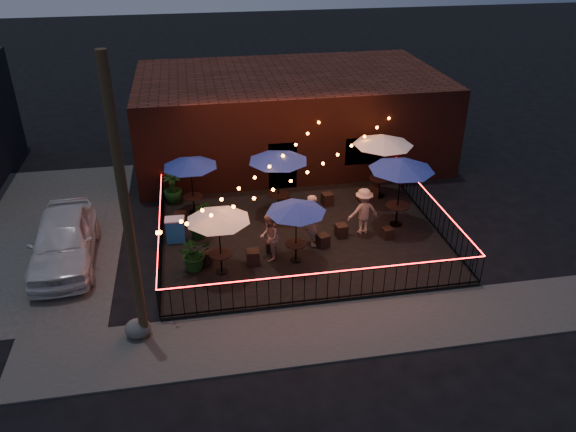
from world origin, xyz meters
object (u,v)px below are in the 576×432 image
(cafe_table_2, at_px, (296,209))
(cafe_table_3, at_px, (278,157))
(cafe_table_5, at_px, (383,141))
(utility_pole, at_px, (126,213))
(boulder, at_px, (138,328))
(cafe_table_1, at_px, (190,163))
(cafe_table_4, at_px, (402,166))
(cooler, at_px, (176,230))
(cafe_table_0, at_px, (218,217))

(cafe_table_2, bearing_deg, cafe_table_3, 90.07)
(cafe_table_3, bearing_deg, cafe_table_5, 8.40)
(cafe_table_5, bearing_deg, utility_pole, -142.11)
(cafe_table_3, height_order, boulder, cafe_table_3)
(cafe_table_1, distance_m, cafe_table_2, 5.24)
(utility_pole, relative_size, cafe_table_2, 3.66)
(cafe_table_3, distance_m, cafe_table_5, 4.37)
(cafe_table_3, bearing_deg, boulder, -128.11)
(cafe_table_1, bearing_deg, cafe_table_4, -17.14)
(cafe_table_3, relative_size, boulder, 3.34)
(cafe_table_3, relative_size, cooler, 2.99)
(cafe_table_4, xyz_separation_m, cafe_table_5, (0.12, 2.42, 0.02))
(utility_pole, xyz_separation_m, cooler, (0.90, 4.99, -3.39))
(utility_pole, height_order, cooler, utility_pole)
(cafe_table_4, bearing_deg, boulder, -153.28)
(cafe_table_1, relative_size, cooler, 3.01)
(cafe_table_2, height_order, cooler, cafe_table_2)
(utility_pole, relative_size, cafe_table_0, 2.97)
(utility_pole, xyz_separation_m, cafe_table_2, (4.88, 2.95, -1.86))
(cafe_table_3, bearing_deg, cafe_table_0, -123.52)
(cafe_table_2, height_order, cafe_table_4, cafe_table_4)
(cafe_table_2, bearing_deg, cooler, 152.92)
(cafe_table_4, xyz_separation_m, boulder, (-9.26, -4.66, -2.24))
(utility_pole, bearing_deg, boulder, 158.29)
(cooler, distance_m, boulder, 5.04)
(cafe_table_0, relative_size, cafe_table_3, 1.00)
(utility_pole, bearing_deg, cafe_table_1, 77.20)
(cafe_table_1, height_order, cooler, cafe_table_1)
(cafe_table_1, bearing_deg, utility_pole, -102.80)
(cooler, bearing_deg, boulder, -100.27)
(cafe_table_0, relative_size, cafe_table_2, 1.23)
(cafe_table_4, height_order, boulder, cafe_table_4)
(cafe_table_4, bearing_deg, cafe_table_1, 162.86)
(cafe_table_4, bearing_deg, cafe_table_0, -163.27)
(utility_pole, xyz_separation_m, boulder, (-0.18, 0.07, -3.68))
(cafe_table_0, bearing_deg, cafe_table_3, 56.48)
(cafe_table_4, distance_m, boulder, 10.61)
(cafe_table_3, height_order, cafe_table_4, cafe_table_4)
(cafe_table_0, height_order, cafe_table_2, cafe_table_0)
(boulder, bearing_deg, cafe_table_1, 75.66)
(utility_pole, height_order, cafe_table_4, utility_pole)
(cafe_table_3, xyz_separation_m, boulder, (-5.06, -6.45, -2.15))
(cafe_table_1, bearing_deg, cooler, -108.84)
(cafe_table_0, bearing_deg, boulder, -133.83)
(cafe_table_2, relative_size, cafe_table_4, 0.72)
(cooler, xyz_separation_m, boulder, (-1.08, -4.92, -0.29))
(cafe_table_5, xyz_separation_m, cooler, (-8.30, -2.17, -1.97))
(cafe_table_3, xyz_separation_m, cooler, (-3.98, -1.53, -1.86))
(cafe_table_0, height_order, cafe_table_1, cafe_table_1)
(utility_pole, xyz_separation_m, cafe_table_4, (9.08, 4.73, -1.44))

